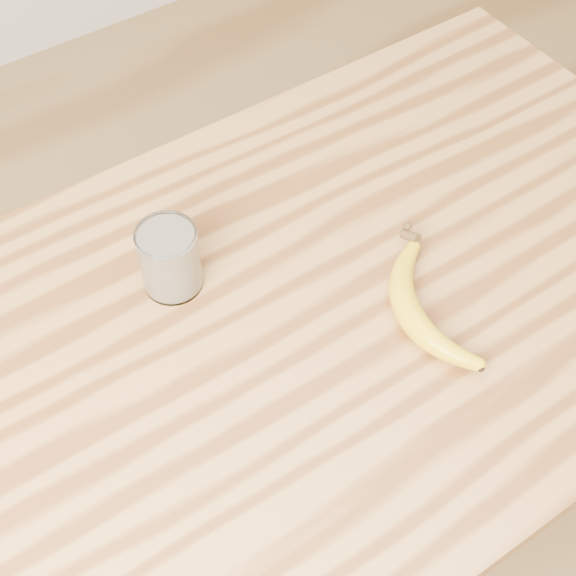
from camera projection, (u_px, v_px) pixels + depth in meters
room at (383, 0)px, 0.77m from camera, size 4.04×4.04×2.70m
table at (347, 336)px, 1.23m from camera, size 1.20×0.80×0.90m
smoothie_glass at (170, 259)px, 1.09m from camera, size 0.08×0.08×0.10m
banana at (408, 312)px, 1.07m from camera, size 0.19×0.33×0.04m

